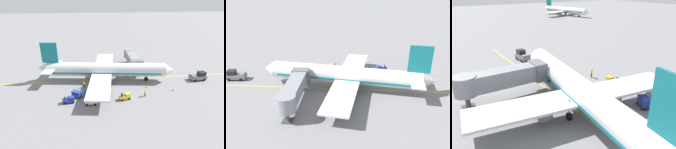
# 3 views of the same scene
# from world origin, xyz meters

# --- Properties ---
(ground_plane) EXTENTS (400.00, 400.00, 0.00)m
(ground_plane) POSITION_xyz_m (0.00, 0.00, 0.00)
(ground_plane) COLOR slate
(gate_lead_in_line) EXTENTS (0.24, 80.00, 0.01)m
(gate_lead_in_line) POSITION_xyz_m (0.00, 0.00, 0.00)
(gate_lead_in_line) COLOR gold
(gate_lead_in_line) RESTS_ON ground
(parked_airliner) EXTENTS (30.43, 37.32, 10.63)m
(parked_airliner) POSITION_xyz_m (0.34, 0.38, 3.19)
(parked_airliner) COLOR silver
(parked_airliner) RESTS_ON ground
(jet_bridge) EXTENTS (14.04, 3.50, 4.98)m
(jet_bridge) POSITION_xyz_m (-7.21, 9.64, 3.45)
(jet_bridge) COLOR gray
(jet_bridge) RESTS_ON ground
(pushback_tractor) EXTENTS (2.51, 4.55, 2.40)m
(pushback_tractor) POSITION_xyz_m (3.06, 26.43, 1.10)
(pushback_tractor) COLOR slate
(pushback_tractor) RESTS_ON ground
(baggage_tug_lead) EXTENTS (1.33, 2.53, 1.62)m
(baggage_tug_lead) POSITION_xyz_m (11.89, -3.53, 0.71)
(baggage_tug_lead) COLOR silver
(baggage_tug_lead) RESTS_ON ground
(baggage_tug_trailing) EXTENTS (1.75, 2.70, 1.62)m
(baggage_tug_trailing) POSITION_xyz_m (10.73, 4.18, 0.71)
(baggage_tug_trailing) COLOR gold
(baggage_tug_trailing) RESTS_ON ground
(baggage_tug_spare) EXTENTS (1.48, 2.59, 1.62)m
(baggage_tug_spare) POSITION_xyz_m (10.70, -8.47, 0.71)
(baggage_tug_spare) COLOR #1E339E
(baggage_tug_spare) RESTS_ON ground
(baggage_cart_front) EXTENTS (2.18, 2.88, 1.58)m
(baggage_cart_front) POSITION_xyz_m (8.89, -4.07, 0.95)
(baggage_cart_front) COLOR #4C4C51
(baggage_cart_front) RESTS_ON ground
(baggage_cart_second_in_train) EXTENTS (2.18, 2.88, 1.58)m
(baggage_cart_second_in_train) POSITION_xyz_m (8.51, -6.89, 0.95)
(baggage_cart_second_in_train) COLOR #4C4C51
(baggage_cart_second_in_train) RESTS_ON ground
(ground_crew_wing_walker) EXTENTS (0.70, 0.36, 1.69)m
(ground_crew_wing_walker) POSITION_xyz_m (9.92, 9.09, 0.95)
(ground_crew_wing_walker) COLOR #232328
(ground_crew_wing_walker) RESTS_ON ground
(ground_crew_loader) EXTENTS (0.48, 0.65, 1.69)m
(ground_crew_loader) POSITION_xyz_m (3.97, -5.38, 0.95)
(ground_crew_loader) COLOR #232328
(ground_crew_loader) RESTS_ON ground
(safety_cone_nose_left) EXTENTS (0.36, 0.36, 0.59)m
(safety_cone_nose_left) POSITION_xyz_m (5.93, 10.65, 0.29)
(safety_cone_nose_left) COLOR black
(safety_cone_nose_left) RESTS_ON ground
(safety_cone_nose_right) EXTENTS (0.36, 0.36, 0.59)m
(safety_cone_nose_right) POSITION_xyz_m (8.10, 16.89, 0.29)
(safety_cone_nose_right) COLOR black
(safety_cone_nose_right) RESTS_ON ground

